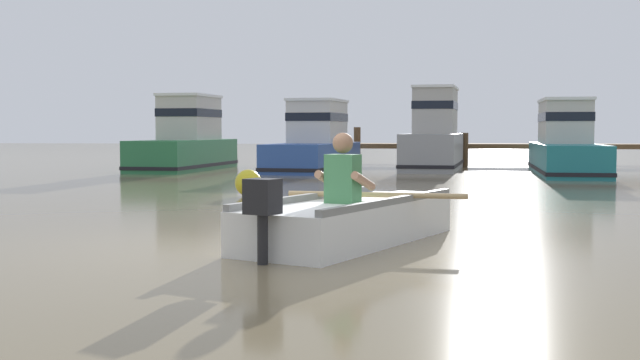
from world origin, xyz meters
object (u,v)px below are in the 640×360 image
object	(u,v)px
moored_boat_green	(186,142)
moored_boat_blue	(315,144)
moored_boat_grey	(434,139)
mooring_buoy	(248,183)
moored_boat_teal	(566,146)
rowboat_with_person	(353,219)

from	to	relation	value
moored_boat_green	moored_boat_blue	bearing A→B (deg)	1.51
moored_boat_blue	moored_boat_grey	distance (m)	3.77
moored_boat_green	mooring_buoy	size ratio (longest dim) A/B	10.90
moored_boat_teal	mooring_buoy	bearing A→B (deg)	-129.60
rowboat_with_person	moored_boat_grey	size ratio (longest dim) A/B	0.64
moored_boat_green	mooring_buoy	distance (m)	10.19
moored_boat_green	rowboat_with_person	bearing A→B (deg)	-67.05
moored_boat_blue	moored_boat_teal	bearing A→B (deg)	-6.95
rowboat_with_person	moored_boat_grey	bearing A→B (deg)	86.13
moored_boat_green	moored_boat_teal	world-z (taller)	moored_boat_green
rowboat_with_person	mooring_buoy	size ratio (longest dim) A/B	7.27
moored_boat_blue	moored_boat_grey	world-z (taller)	moored_boat_grey
rowboat_with_person	mooring_buoy	bearing A→B (deg)	112.82
moored_boat_green	moored_boat_teal	bearing A→B (deg)	-3.95
moored_boat_blue	moored_boat_teal	xyz separation A→B (m)	(7.14, -0.87, -0.01)
rowboat_with_person	moored_boat_blue	xyz separation A→B (m)	(-2.45, 15.21, 0.53)
moored_boat_green	mooring_buoy	bearing A→B (deg)	-66.98
rowboat_with_person	moored_boat_grey	world-z (taller)	moored_boat_grey
rowboat_with_person	moored_boat_teal	xyz separation A→B (m)	(4.70, 14.34, 0.52)
moored_boat_blue	moored_boat_teal	size ratio (longest dim) A/B	0.87
moored_boat_green	mooring_buoy	xyz separation A→B (m)	(3.98, -9.36, -0.60)
moored_boat_grey	moored_boat_teal	size ratio (longest dim) A/B	0.87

